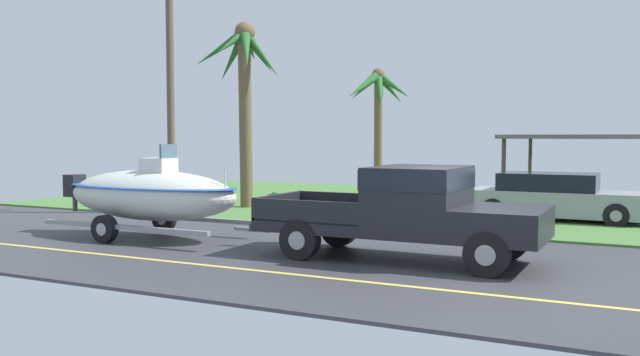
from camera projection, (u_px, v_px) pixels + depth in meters
The scene contains 8 objects.
ground at pixel (542, 220), 19.82m from camera, with size 36.00×22.00×0.11m.
pickup_truck_towing at pixel (417, 208), 13.19m from camera, with size 5.83×2.12×1.85m.
boat_on_trailer at pixel (150, 194), 16.16m from camera, with size 5.96×2.32×2.25m.
parked_sedan_near at pixel (554, 198), 19.39m from camera, with size 4.76×1.83×1.38m.
carport_awning at pixel (612, 138), 23.47m from camera, with size 6.81×5.72×2.49m.
palm_tree_near_left at pixel (244, 73), 22.44m from camera, with size 2.97×2.88×6.22m.
palm_tree_near_right at pixel (377, 98), 27.18m from camera, with size 3.07×3.53×5.16m.
utility_pole at pixel (171, 87), 21.18m from camera, with size 0.24×1.80×7.67m.
Camera 1 is at (2.99, -12.16, 2.45)m, focal length 37.99 mm.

